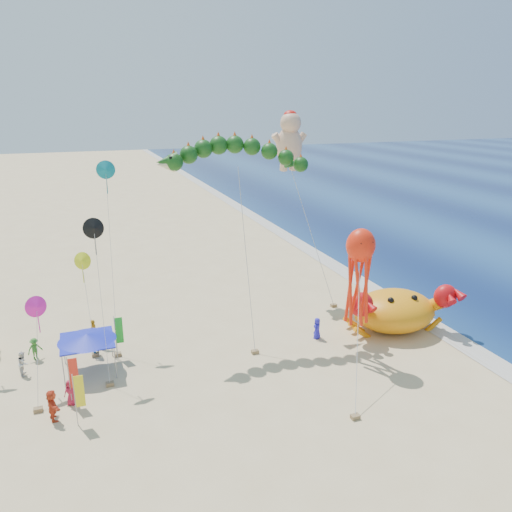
{
  "coord_description": "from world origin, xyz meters",
  "views": [
    {
      "loc": [
        -13.79,
        -30.19,
        17.18
      ],
      "look_at": [
        -2.0,
        2.0,
        6.5
      ],
      "focal_mm": 35.0,
      "sensor_mm": 36.0,
      "label": 1
    }
  ],
  "objects": [
    {
      "name": "octopus_kite",
      "position": [
        3.5,
        -3.01,
        6.44
      ],
      "size": [
        4.95,
        7.49,
        9.24
      ],
      "color": "#F7270D",
      "rests_on": "ground"
    },
    {
      "name": "cherub_kite",
      "position": [
        4.02,
        10.01,
        14.02
      ],
      "size": [
        3.81,
        5.95,
        16.44
      ],
      "color": "#E0AC88",
      "rests_on": "ground"
    },
    {
      "name": "small_kites",
      "position": [
        -15.04,
        3.37,
        7.41
      ],
      "size": [
        10.23,
        9.7,
        13.27
      ],
      "color": "#0B7481",
      "rests_on": "ground"
    },
    {
      "name": "beachgoers",
      "position": [
        -12.58,
        0.78,
        0.87
      ],
      "size": [
        29.07,
        10.4,
        1.88
      ],
      "color": "silver",
      "rests_on": "ground"
    },
    {
      "name": "feather_flags",
      "position": [
        -15.66,
        -1.07,
        2.01
      ],
      "size": [
        9.59,
        7.06,
        3.2
      ],
      "color": "gray",
      "rests_on": "ground"
    },
    {
      "name": "canopy_blue",
      "position": [
        -14.04,
        1.23,
        2.44
      ],
      "size": [
        3.7,
        3.7,
        2.71
      ],
      "color": "gray",
      "rests_on": "ground"
    },
    {
      "name": "crab_inflatable",
      "position": [
        8.67,
        -0.36,
        1.7
      ],
      "size": [
        8.81,
        6.08,
        3.86
      ],
      "color": "orange",
      "rests_on": "ground"
    },
    {
      "name": "foam_strip",
      "position": [
        12.0,
        0.0,
        0.01
      ],
      "size": [
        320.0,
        320.0,
        0.0
      ],
      "primitive_type": "plane",
      "color": "silver",
      "rests_on": "ground"
    },
    {
      "name": "ground",
      "position": [
        0.0,
        0.0,
        0.0
      ],
      "size": [
        320.0,
        320.0,
        0.0
      ],
      "primitive_type": "plane",
      "color": "#D1B784",
      "rests_on": "ground"
    },
    {
      "name": "dragon_kite",
      "position": [
        -2.89,
        3.75,
        13.23
      ],
      "size": [
        11.21,
        5.5,
        14.46
      ],
      "color": "#123F11",
      "rests_on": "ground"
    }
  ]
}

